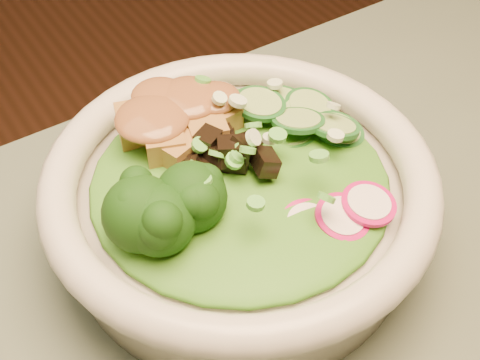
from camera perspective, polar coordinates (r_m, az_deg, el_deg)
salad_bowl at (r=0.48m, az=0.00°, el=-1.68°), size 0.28×0.28×0.08m
lettuce_bed at (r=0.47m, az=0.00°, el=0.09°), size 0.21×0.21×0.02m
broccoli_florets at (r=0.42m, az=-5.28°, el=-3.40°), size 0.09×0.08×0.05m
radish_slices at (r=0.44m, az=7.29°, el=-3.32°), size 0.12×0.05×0.02m
cucumber_slices at (r=0.50m, az=5.01°, el=5.38°), size 0.08×0.08×0.04m
mushroom_heap at (r=0.46m, az=-1.22°, el=2.06°), size 0.08×0.08×0.04m
tofu_cubes at (r=0.49m, az=-5.86°, el=4.66°), size 0.10×0.07×0.04m
peanut_sauce at (r=0.48m, az=-5.98°, el=5.86°), size 0.07×0.06×0.02m
scallion_garnish at (r=0.45m, az=0.00°, el=2.32°), size 0.20×0.20×0.02m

